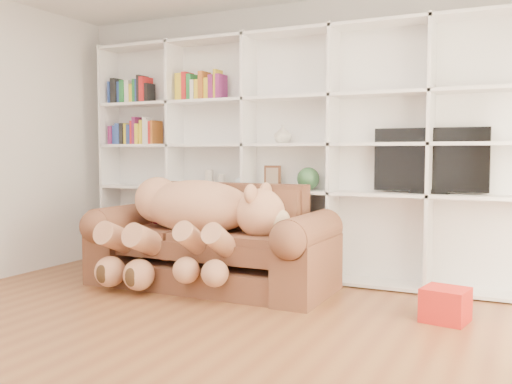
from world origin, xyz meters
The scene contains 14 objects.
floor centered at (0.00, 0.00, 0.00)m, with size 5.00×5.00×0.00m, color brown.
wall_back centered at (0.00, 2.50, 1.35)m, with size 5.00×0.02×2.70m, color silver.
bookshelf centered at (-0.24, 2.36, 1.31)m, with size 4.43×0.35×2.40m.
sofa centered at (-0.50, 1.67, 0.35)m, with size 2.21×0.96×0.93m.
teddy_bear centered at (-0.60, 1.49, 0.65)m, with size 1.64×0.90×0.95m.
throw_pillow centered at (-1.06, 1.83, 0.69)m, with size 0.44×0.14×0.44m, color #5B0F19.
gift_box centered at (1.58, 1.44, 0.12)m, with size 0.31×0.29×0.25m, color red.
tv centered at (1.31, 2.35, 1.15)m, with size 0.98×0.18×0.58m.
picture_frame centered at (-0.18, 2.30, 0.99)m, with size 0.18×0.03×0.22m, color #532F1C.
green_vase centered at (0.19, 2.30, 0.97)m, with size 0.22×0.22×0.22m, color #305E35.
figurine_tall centered at (-0.91, 2.30, 0.95)m, with size 0.09×0.09×0.18m, color beige.
figurine_short centered at (-0.76, 2.30, 0.93)m, with size 0.08×0.08×0.14m, color beige.
snow_globe centered at (-0.54, 2.30, 0.92)m, with size 0.11×0.11×0.11m, color white.
shelf_vase centered at (-0.08, 2.30, 1.40)m, with size 0.17×0.17×0.18m, color beige.
Camera 1 is at (2.10, -2.82, 1.23)m, focal length 40.00 mm.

